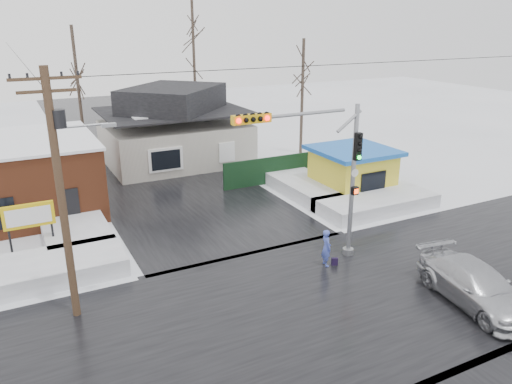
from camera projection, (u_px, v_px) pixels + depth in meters
name	position (u px, v px, depth m)	size (l,w,h in m)	color
ground	(311.00, 307.00, 18.97)	(120.00, 120.00, 0.00)	white
road_ns	(311.00, 307.00, 18.97)	(10.00, 120.00, 0.02)	black
road_ew	(311.00, 307.00, 18.97)	(120.00, 10.00, 0.02)	black
snowbank_nw	(38.00, 271.00, 20.85)	(7.00, 3.00, 0.80)	white
snowbank_ne	(376.00, 203.00, 28.60)	(7.00, 3.00, 0.80)	white
snowbank_nside_w	(71.00, 222.00, 25.92)	(3.00, 8.00, 0.80)	white
snowbank_nside_e	(300.00, 184.00, 31.94)	(3.00, 8.00, 0.80)	white
traffic_signal	(325.00, 165.00, 21.02)	(6.05, 0.68, 7.00)	gray
utility_pole	(62.00, 183.00, 16.83)	(3.15, 0.44, 9.00)	#382619
marquee_sign	(29.00, 217.00, 22.45)	(2.20, 0.21, 2.55)	black
house	(174.00, 128.00, 37.48)	(10.40, 8.40, 5.76)	beige
kiosk	(352.00, 171.00, 30.98)	(4.60, 4.60, 2.88)	yellow
fence	(278.00, 169.00, 33.25)	(8.00, 0.12, 1.80)	black
tree_far_left	(74.00, 54.00, 36.51)	(3.00, 3.00, 10.00)	#332821
tree_far_mid	(193.00, 30.00, 41.98)	(3.00, 3.00, 12.00)	#332821
tree_far_right	(303.00, 63.00, 38.61)	(3.00, 3.00, 9.00)	#332821
pedestrian	(326.00, 248.00, 21.90)	(0.62, 0.40, 1.69)	#4558C3
car	(476.00, 286.00, 18.99)	(2.13, 5.24, 1.52)	#B8B9C0
shopping_bag	(335.00, 262.00, 22.11)	(0.28, 0.12, 0.35)	black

